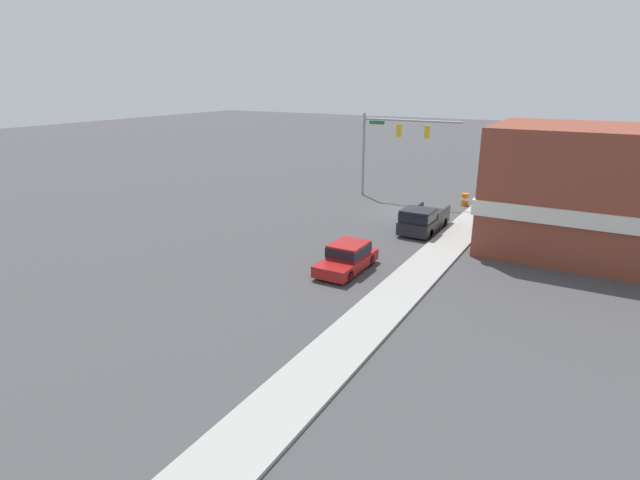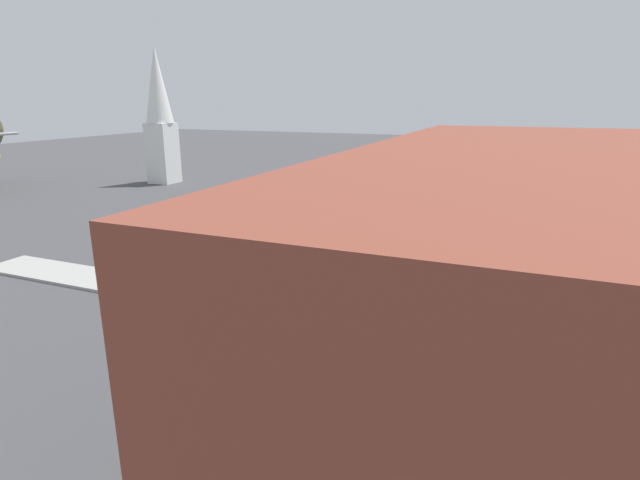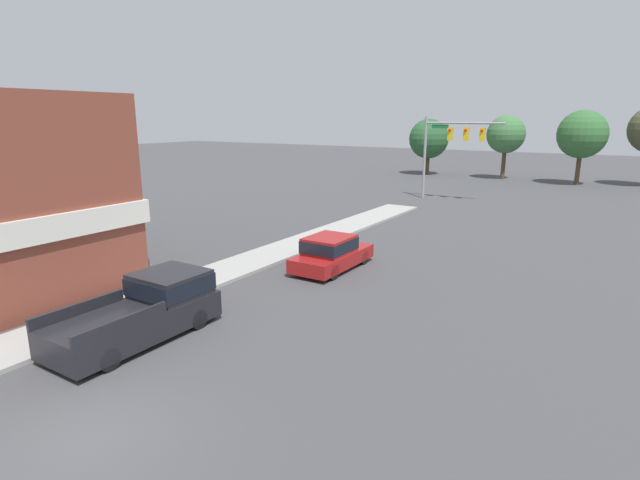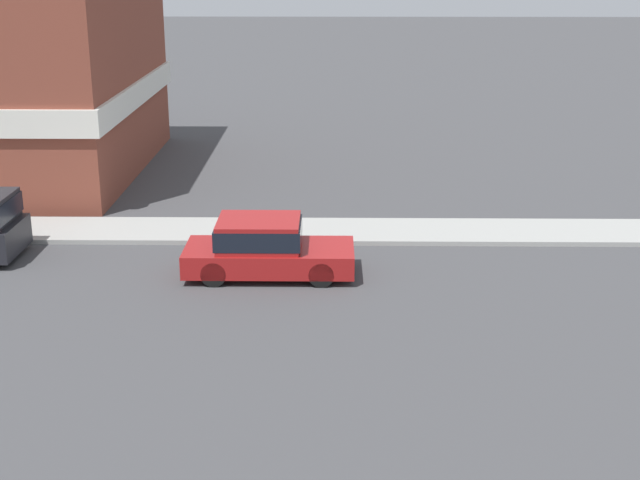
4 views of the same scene
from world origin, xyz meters
TOP-DOWN VIEW (x-y plane):
  - car_lead at (-2.01, 13.40)m, footprint 1.94×4.47m
  - pickup_truck_parked at (-3.23, 4.29)m, footprint 2.15×5.30m
  - corner_brick_building at (-13.76, 3.28)m, footprint 13.02×9.13m
  - church_steeple at (19.16, 39.64)m, footprint 2.71×2.71m

SIDE VIEW (x-z plane):
  - car_lead at x=-2.01m, z-range 0.03..1.57m
  - pickup_truck_parked at x=-3.23m, z-range -0.01..1.81m
  - corner_brick_building at x=-13.76m, z-range -0.08..7.51m
  - church_steeple at x=19.16m, z-range 0.31..13.73m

